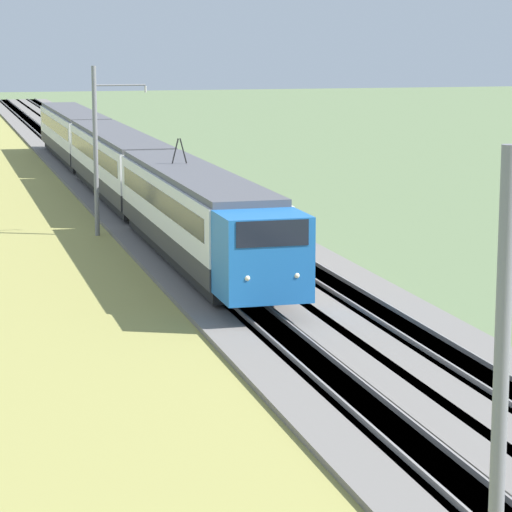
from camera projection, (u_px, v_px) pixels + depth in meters
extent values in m
cube|color=slate|center=(144.00, 222.00, 61.11)|extent=(240.00, 4.40, 0.30)
cube|color=slate|center=(221.00, 219.00, 62.13)|extent=(240.00, 4.40, 0.30)
cube|color=#4C4238|center=(144.00, 222.00, 61.11)|extent=(240.00, 1.57, 0.30)
cube|color=gray|center=(133.00, 218.00, 60.94)|extent=(240.00, 0.07, 0.15)
cube|color=gray|center=(154.00, 217.00, 61.21)|extent=(240.00, 0.07, 0.15)
cube|color=#4C4238|center=(221.00, 219.00, 62.13)|extent=(240.00, 1.57, 0.30)
cube|color=gray|center=(211.00, 215.00, 61.96)|extent=(240.00, 0.07, 0.15)
cube|color=gray|center=(231.00, 214.00, 62.23)|extent=(240.00, 0.07, 0.15)
cube|color=#99934C|center=(17.00, 229.00, 59.52)|extent=(240.00, 9.20, 0.12)
cube|color=blue|center=(262.00, 256.00, 39.15)|extent=(2.46, 2.83, 2.77)
cube|color=black|center=(265.00, 229.00, 38.63)|extent=(1.77, 2.36, 0.83)
sphere|color=#F2EAC6|center=(247.00, 278.00, 37.91)|extent=(0.20, 0.20, 0.20)
sphere|color=#F2EAC6|center=(297.00, 275.00, 38.32)|extent=(0.20, 0.20, 0.20)
cube|color=#2D2D33|center=(194.00, 235.00, 49.41)|extent=(18.75, 2.95, 0.78)
cube|color=silver|center=(193.00, 201.00, 49.16)|extent=(18.75, 2.95, 1.99)
cube|color=black|center=(193.00, 197.00, 49.13)|extent=(17.25, 2.97, 0.84)
cube|color=#515156|center=(193.00, 174.00, 48.96)|extent=(18.75, 2.71, 0.25)
cube|color=black|center=(194.00, 251.00, 49.53)|extent=(17.82, 2.51, 0.55)
cylinder|color=black|center=(224.00, 284.00, 42.16)|extent=(0.86, 0.12, 0.86)
cylinder|color=black|center=(254.00, 282.00, 42.43)|extent=(0.86, 0.12, 0.86)
cube|color=#2D2D33|center=(118.00, 178.00, 68.97)|extent=(21.21, 2.95, 0.78)
cube|color=silver|center=(118.00, 154.00, 68.72)|extent=(21.21, 2.95, 1.99)
cube|color=black|center=(118.00, 151.00, 68.69)|extent=(19.51, 2.97, 0.84)
cube|color=#515156|center=(117.00, 134.00, 68.52)|extent=(21.21, 2.71, 0.25)
cube|color=black|center=(118.00, 190.00, 69.09)|extent=(20.15, 2.51, 0.55)
cube|color=#2D2D33|center=(74.00, 145.00, 89.70)|extent=(21.21, 2.95, 0.78)
cube|color=silver|center=(74.00, 127.00, 89.45)|extent=(21.21, 2.95, 1.99)
cube|color=black|center=(74.00, 125.00, 89.42)|extent=(19.51, 2.97, 0.84)
cube|color=#515156|center=(73.00, 111.00, 89.25)|extent=(21.21, 2.71, 0.25)
cube|color=black|center=(74.00, 154.00, 89.82)|extent=(20.15, 2.51, 0.55)
cylinder|color=black|center=(175.00, 151.00, 51.47)|extent=(0.06, 0.33, 1.08)
cylinder|color=black|center=(183.00, 151.00, 51.56)|extent=(0.06, 0.33, 1.08)
cube|color=black|center=(239.00, 308.00, 42.46)|extent=(0.10, 0.10, 0.00)
cylinder|color=slate|center=(499.00, 435.00, 16.61)|extent=(0.22, 0.22, 8.00)
cylinder|color=slate|center=(96.00, 153.00, 56.39)|extent=(0.22, 0.22, 8.04)
cylinder|color=slate|center=(120.00, 85.00, 56.14)|extent=(0.08, 2.40, 0.08)
cylinder|color=#B2ADA8|center=(145.00, 89.00, 56.48)|extent=(0.10, 0.10, 0.30)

